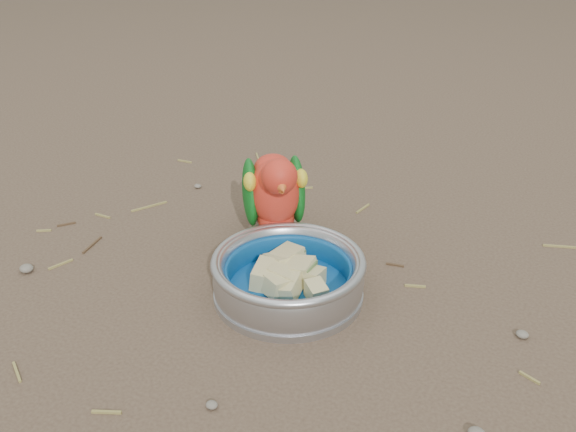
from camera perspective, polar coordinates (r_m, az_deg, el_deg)
The scene contains 6 objects.
ground at distance 0.86m, azimuth -2.65°, elevation -8.59°, with size 60.00×60.00×0.00m, color brown.
food_bowl at distance 0.88m, azimuth 0.03°, elevation -6.72°, with size 0.20×0.20×0.02m, color #B2B2BA.
bowl_wall at distance 0.86m, azimuth 0.03°, elevation -5.08°, with size 0.20×0.20×0.04m, color #B2B2BA, non-canonical shape.
fruit_wedges at distance 0.87m, azimuth 0.03°, elevation -5.47°, with size 0.12×0.12×0.03m, color #C9BC7E, non-canonical shape.
lory_parrot at distance 0.96m, azimuth -1.17°, elevation 1.39°, with size 0.09×0.20×0.16m, color red, non-canonical shape.
ground_debris at distance 0.89m, azimuth -2.19°, elevation -6.87°, with size 0.90×0.80×0.01m, color olive, non-canonical shape.
Camera 1 is at (0.36, -0.58, 0.51)m, focal length 40.00 mm.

